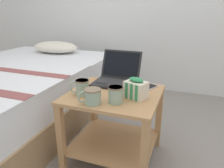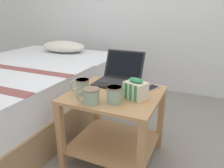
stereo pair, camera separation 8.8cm
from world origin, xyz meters
name	(u,v)px [view 1 (the left image)]	position (x,y,z in m)	size (l,w,h in m)	color
ground_plane	(114,156)	(0.00, 0.00, 0.00)	(8.00, 8.00, 0.00)	gray
bed	(16,92)	(-1.16, 0.28, 0.28)	(1.48, 2.07, 0.68)	#997A56
bedside_table	(114,117)	(0.00, 0.00, 0.34)	(0.62, 0.58, 0.52)	tan
laptop	(117,77)	(-0.06, 0.21, 0.57)	(0.32, 0.33, 0.23)	black
mug_front_left	(116,94)	(0.06, -0.15, 0.58)	(0.09, 0.14, 0.10)	#8CA593
mug_front_right	(92,96)	(-0.06, -0.21, 0.58)	(0.13, 0.11, 0.10)	#8CA593
mug_mid_center	(82,87)	(-0.19, -0.11, 0.58)	(0.13, 0.09, 0.10)	#8CA593
snack_bag	(136,89)	(0.16, -0.03, 0.59)	(0.16, 0.14, 0.14)	silver
cell_phone	(149,87)	(0.20, 0.18, 0.53)	(0.12, 0.17, 0.01)	#B7BABC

